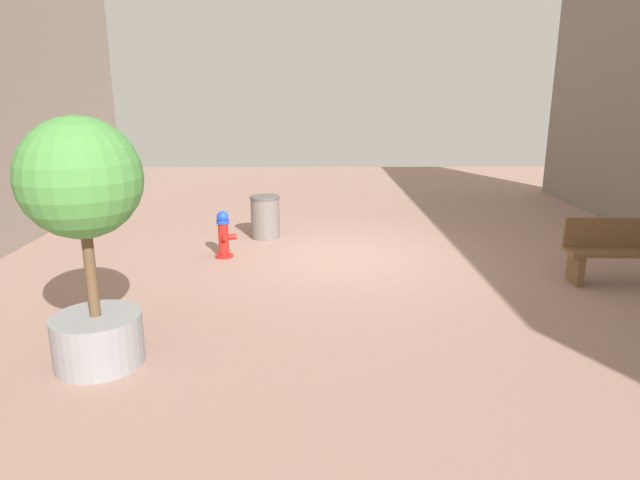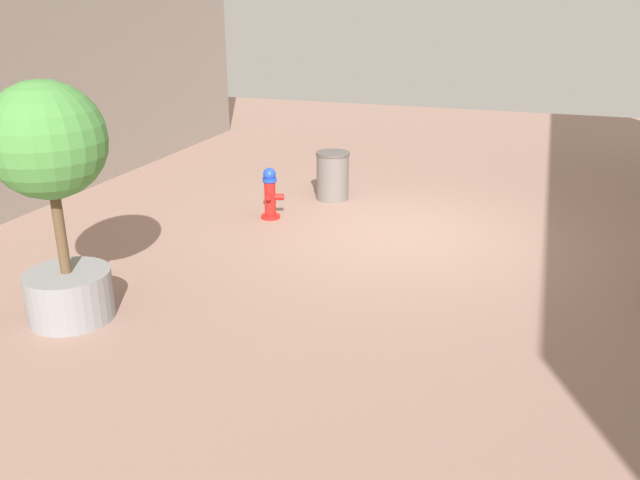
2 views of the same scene
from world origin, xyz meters
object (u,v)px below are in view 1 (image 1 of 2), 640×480
(fire_hydrant, at_px, (224,234))
(planter_tree, at_px, (84,214))
(bench_near, at_px, (617,250))
(trash_bin, at_px, (265,217))

(fire_hydrant, distance_m, planter_tree, 4.07)
(bench_near, relative_size, planter_tree, 0.61)
(planter_tree, height_order, trash_bin, planter_tree)
(fire_hydrant, xyz_separation_m, planter_tree, (0.72, 3.82, 1.19))
(planter_tree, distance_m, trash_bin, 5.42)
(planter_tree, bearing_deg, fire_hydrant, -100.72)
(bench_near, bearing_deg, planter_tree, 20.09)
(planter_tree, xyz_separation_m, trash_bin, (-1.32, -5.12, -1.18))
(fire_hydrant, height_order, bench_near, bench_near)
(fire_hydrant, relative_size, trash_bin, 0.99)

